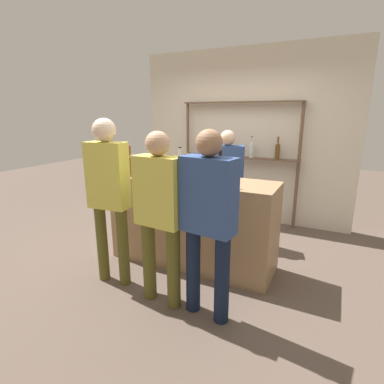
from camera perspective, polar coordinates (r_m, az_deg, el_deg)
The scene contains 15 objects.
ground_plane at distance 3.82m, azimuth 0.00°, elevation -13.10°, with size 16.00×16.00×0.00m, color brown.
bar_counter at distance 3.60m, azimuth 0.00°, elevation -5.68°, with size 1.96×0.62×1.05m, color #997551.
back_wall at distance 5.17m, azimuth 9.66°, elevation 10.31°, with size 3.56×0.12×2.80m, color beige.
back_shelf at distance 5.00m, azimuth 9.12°, elevation 8.85°, with size 1.94×0.18×1.97m.
counter_bottle_0 at distance 3.66m, azimuth -11.69°, elevation 5.18°, with size 0.08×0.08×0.36m.
counter_bottle_1 at distance 3.44m, azimuth -2.29°, elevation 4.89°, with size 0.09×0.09×0.36m.
counter_bottle_2 at distance 3.08m, azimuth 5.33°, elevation 3.82°, with size 0.09×0.09×0.38m.
counter_bottle_3 at distance 3.50m, azimuth 1.63°, elevation 5.07°, with size 0.07×0.07×0.36m.
counter_bottle_4 at distance 3.73m, azimuth -13.46°, elevation 5.30°, with size 0.08×0.08×0.36m.
wine_glass at distance 3.42m, azimuth 5.33°, elevation 4.61°, with size 0.08×0.08×0.18m.
ice_bucket at distance 3.61m, azimuth -4.98°, elevation 4.98°, with size 0.20×0.20×0.24m.
customer_left at distance 3.15m, azimuth -15.63°, elevation 0.53°, with size 0.43×0.23×1.74m.
customer_center at distance 2.72m, azimuth -6.22°, elevation -2.97°, with size 0.46×0.23×1.64m.
customer_right at distance 2.51m, azimuth 3.07°, elevation -4.12°, with size 0.49×0.27×1.67m.
server_behind_counter at distance 4.20m, azimuth 6.60°, elevation 2.67°, with size 0.49×0.30×1.57m.
Camera 1 is at (1.51, -3.02, 1.79)m, focal length 28.00 mm.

